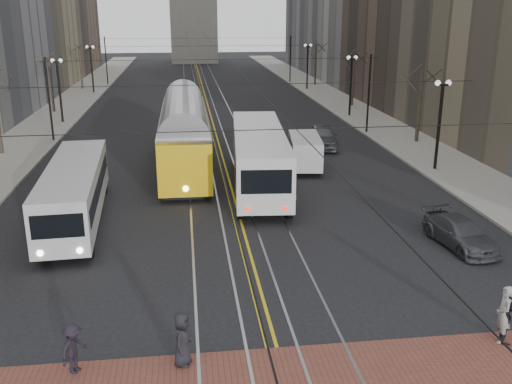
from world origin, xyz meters
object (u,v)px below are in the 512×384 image
object	(u,v)px
sedan_parked	(460,233)
pedestrian_c	(508,319)
cargo_van	(305,153)
pedestrian_b	(504,314)
pedestrian_a	(182,339)
pedestrian_d	(74,349)
streetcar	(185,139)
rear_bus	(259,159)
sedan_grey	(322,137)
transit_bus	(75,194)

from	to	relation	value
sedan_parked	pedestrian_c	world-z (taller)	pedestrian_c
cargo_van	pedestrian_b	bearing A→B (deg)	-77.75
pedestrian_a	pedestrian_d	size ratio (longest dim) A/B	1.08
streetcar	pedestrian_a	distance (m)	22.70
pedestrian_d	pedestrian_b	bearing A→B (deg)	-60.99
rear_bus	pedestrian_a	bearing A→B (deg)	-100.28
rear_bus	streetcar	bearing A→B (deg)	133.44
sedan_grey	pedestrian_d	bearing A→B (deg)	-108.46
sedan_parked	pedestrian_d	distance (m)	17.06
rear_bus	pedestrian_c	world-z (taller)	rear_bus
pedestrian_b	transit_bus	bearing A→B (deg)	-114.72
streetcar	rear_bus	bearing A→B (deg)	-50.76
pedestrian_d	pedestrian_c	bearing A→B (deg)	-60.99
sedan_grey	pedestrian_a	world-z (taller)	sedan_grey
transit_bus	pedestrian_a	size ratio (longest dim) A/B	6.86
sedan_grey	pedestrian_c	xyz separation A→B (m)	(-0.50, -26.93, -0.07)
streetcar	sedan_parked	size ratio (longest dim) A/B	3.70
transit_bus	pedestrian_c	world-z (taller)	transit_bus
cargo_van	pedestrian_c	xyz separation A→B (m)	(2.12, -21.06, -0.31)
pedestrian_b	pedestrian_c	xyz separation A→B (m)	(0.18, 0.00, -0.18)
transit_bus	pedestrian_c	xyz separation A→B (m)	(15.37, -12.77, -0.66)
transit_bus	sedan_parked	xyz separation A→B (m)	(17.42, -5.33, -0.81)
rear_bus	pedestrian_a	xyz separation A→B (m)	(-4.55, -17.38, -0.85)
transit_bus	sedan_parked	size ratio (longest dim) A/B	2.65
streetcar	pedestrian_a	bearing A→B (deg)	-90.44
sedan_grey	pedestrian_c	bearing A→B (deg)	-82.40
rear_bus	pedestrian_a	size ratio (longest dim) A/B	7.81
streetcar	pedestrian_c	distance (m)	24.79
rear_bus	sedan_grey	bearing A→B (deg)	61.65
sedan_parked	pedestrian_b	bearing A→B (deg)	-113.89
transit_bus	pedestrian_d	world-z (taller)	transit_bus
streetcar	pedestrian_b	world-z (taller)	streetcar
cargo_van	sedan_grey	size ratio (longest dim) A/B	0.99
pedestrian_a	pedestrian_b	distance (m)	10.01
cargo_van	pedestrian_c	size ratio (longest dim) A/B	3.22
rear_bus	pedestrian_a	world-z (taller)	rear_bus
pedestrian_c	pedestrian_d	xyz separation A→B (m)	(-13.29, 0.00, 0.01)
pedestrian_b	pedestrian_d	size ratio (longest dim) A/B	1.23
sedan_grey	pedestrian_a	xyz separation A→B (m)	(-10.69, -26.93, -0.00)
streetcar	pedestrian_a	xyz separation A→B (m)	(-0.25, -22.68, -1.03)
cargo_van	pedestrian_b	world-z (taller)	cargo_van
sedan_parked	pedestrian_d	size ratio (longest dim) A/B	2.80
pedestrian_b	cargo_van	bearing A→B (deg)	-159.40
streetcar	sedan_parked	bearing A→B (deg)	-51.59
pedestrian_d	rear_bus	bearing A→B (deg)	5.25
transit_bus	pedestrian_d	distance (m)	12.95
sedan_parked	pedestrian_a	xyz separation A→B (m)	(-12.25, -7.44, 0.22)
rear_bus	pedestrian_a	distance (m)	17.98
transit_bus	streetcar	size ratio (longest dim) A/B	0.72
pedestrian_c	pedestrian_d	world-z (taller)	pedestrian_d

